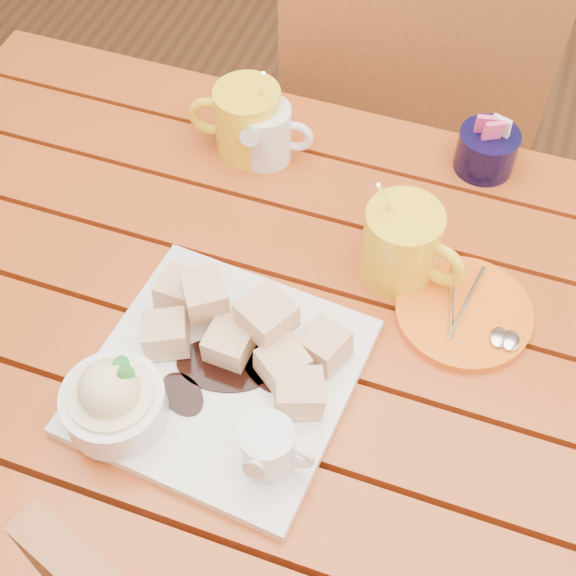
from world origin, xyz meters
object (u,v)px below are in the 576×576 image
at_px(coffee_mug_left, 246,120).
at_px(coffee_mug_right, 403,244).
at_px(dessert_plate, 198,378).
at_px(table, 273,358).
at_px(chair_far, 398,107).
at_px(orange_saucer, 465,313).

relative_size(coffee_mug_left, coffee_mug_right, 0.97).
xyz_separation_m(dessert_plate, coffee_mug_right, (0.17, 0.25, 0.02)).
bearing_deg(table, chair_far, 89.05).
xyz_separation_m(orange_saucer, chair_far, (-0.22, 0.59, -0.22)).
bearing_deg(coffee_mug_right, table, -123.12).
relative_size(dessert_plate, coffee_mug_left, 2.01).
height_order(table, coffee_mug_left, coffee_mug_left).
bearing_deg(chair_far, dessert_plate, 67.01).
xyz_separation_m(table, orange_saucer, (0.23, 0.08, 0.11)).
bearing_deg(dessert_plate, table, 73.74).
bearing_deg(coffee_mug_left, dessert_plate, -85.46).
distance_m(dessert_plate, chair_far, 0.84).
xyz_separation_m(coffee_mug_right, orange_saucer, (0.09, -0.04, -0.05)).
height_order(coffee_mug_left, chair_far, chair_far).
relative_size(dessert_plate, chair_far, 0.33).
distance_m(dessert_plate, orange_saucer, 0.34).
height_order(dessert_plate, chair_far, chair_far).
bearing_deg(dessert_plate, orange_saucer, 38.01).
distance_m(orange_saucer, chair_far, 0.67).
bearing_deg(orange_saucer, dessert_plate, -141.99).
bearing_deg(coffee_mug_left, coffee_mug_right, -37.92).
distance_m(dessert_plate, coffee_mug_left, 0.41).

